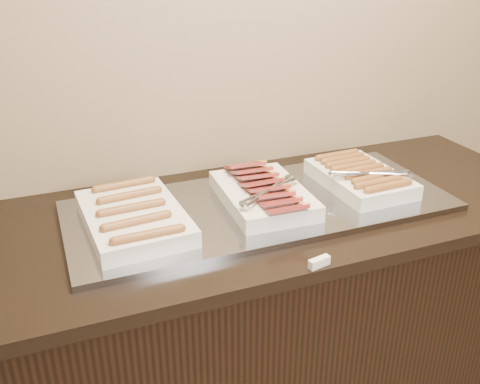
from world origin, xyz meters
The scene contains 6 objects.
counter centered at (0.00, 2.13, 0.45)m, with size 2.06×0.76×0.90m.
warming_tray centered at (0.02, 2.13, 0.91)m, with size 1.20×0.50×0.02m, color gray.
dish_left centered at (-0.38, 2.13, 0.95)m, with size 0.29×0.41×0.07m.
dish_center centered at (0.03, 2.13, 0.95)m, with size 0.27×0.39×0.09m.
dish_right centered at (0.38, 2.13, 0.95)m, with size 0.27×0.36×0.08m.
label_holder centered at (0.03, 1.77, 0.91)m, with size 0.06×0.02×0.02m, color silver.
Camera 1 is at (-0.59, 0.75, 1.66)m, focal length 40.00 mm.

